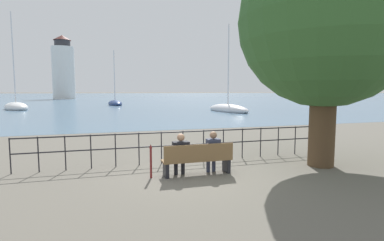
% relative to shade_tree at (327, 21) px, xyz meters
% --- Properties ---
extents(ground_plane, '(1000.00, 1000.00, 0.00)m').
position_rel_shade_tree_xyz_m(ground_plane, '(-4.06, 0.20, -4.50)').
color(ground_plane, '#605B51').
extents(harbor_water, '(600.00, 300.00, 0.01)m').
position_rel_shade_tree_xyz_m(harbor_water, '(-4.06, 159.82, -4.50)').
color(harbor_water, slate).
rests_on(harbor_water, ground_plane).
extents(shade_tree, '(5.36, 5.36, 7.21)m').
position_rel_shade_tree_xyz_m(shade_tree, '(0.00, 0.00, 0.00)').
color(shade_tree, '#4C3823').
rests_on(shade_tree, ground_plane).
extents(park_bench, '(2.01, 0.45, 0.90)m').
position_rel_shade_tree_xyz_m(park_bench, '(-4.06, 0.13, -4.06)').
color(park_bench, brown).
rests_on(park_bench, ground_plane).
extents(seated_person_left, '(0.46, 0.35, 1.19)m').
position_rel_shade_tree_xyz_m(seated_person_left, '(-4.54, 0.21, -3.84)').
color(seated_person_left, black).
rests_on(seated_person_left, ground_plane).
extents(seated_person_right, '(0.38, 0.35, 1.22)m').
position_rel_shade_tree_xyz_m(seated_person_right, '(-3.58, 0.22, -3.83)').
color(seated_person_right, '#2D3347').
rests_on(seated_person_right, ground_plane).
extents(promenade_railing, '(10.22, 0.04, 1.05)m').
position_rel_shade_tree_xyz_m(promenade_railing, '(-4.06, 1.75, -3.81)').
color(promenade_railing, black).
rests_on(promenade_railing, ground_plane).
extents(closed_umbrella, '(0.09, 0.09, 0.94)m').
position_rel_shade_tree_xyz_m(closed_umbrella, '(-5.38, 0.21, -3.98)').
color(closed_umbrella, maroon).
rests_on(closed_umbrella, ground_plane).
extents(sailboat_0, '(3.24, 7.56, 10.15)m').
position_rel_shade_tree_xyz_m(sailboat_0, '(7.18, 23.72, -4.20)').
color(sailboat_0, silver).
rests_on(sailboat_0, ground_plane).
extents(sailboat_1, '(2.75, 6.66, 9.46)m').
position_rel_shade_tree_xyz_m(sailboat_1, '(-4.46, 44.20, -4.22)').
color(sailboat_1, navy).
rests_on(sailboat_1, ground_plane).
extents(sailboat_2, '(4.69, 6.30, 12.54)m').
position_rel_shade_tree_xyz_m(sailboat_2, '(-17.05, 35.07, -4.16)').
color(sailboat_2, white).
rests_on(sailboat_2, ground_plane).
extents(harbor_lighthouse, '(6.25, 6.25, 18.52)m').
position_rel_shade_tree_xyz_m(harbor_lighthouse, '(-17.11, 88.27, 4.11)').
color(harbor_lighthouse, white).
rests_on(harbor_lighthouse, ground_plane).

